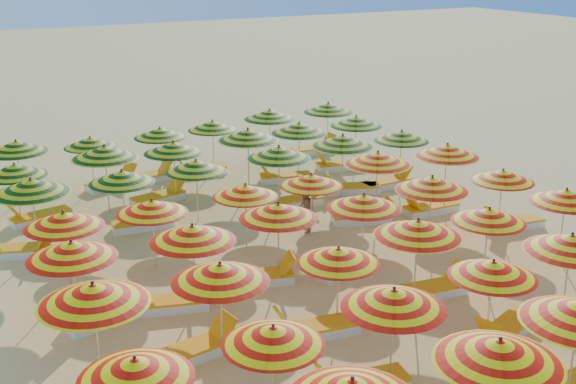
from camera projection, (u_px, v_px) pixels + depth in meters
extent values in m
plane|color=#F0C26A|center=(297.00, 256.00, 18.54)|extent=(120.00, 120.00, 0.00)
sphere|color=black|center=(352.00, 378.00, 9.79)|extent=(0.06, 0.06, 0.06)
cone|color=orange|center=(499.00, 352.00, 10.72)|extent=(2.31, 2.31, 0.38)
sphere|color=black|center=(501.00, 339.00, 10.65)|extent=(0.07, 0.07, 0.07)
cylinder|color=silver|center=(573.00, 357.00, 12.18)|extent=(0.04, 0.04, 1.96)
cone|color=orange|center=(135.00, 369.00, 10.63)|extent=(2.16, 2.16, 0.34)
sphere|color=black|center=(134.00, 357.00, 10.56)|extent=(0.06, 0.06, 0.06)
cylinder|color=silver|center=(274.00, 375.00, 11.88)|extent=(0.03, 0.03, 1.70)
cone|color=orange|center=(273.00, 336.00, 11.64)|extent=(2.25, 2.25, 0.32)
sphere|color=black|center=(273.00, 326.00, 11.58)|extent=(0.06, 0.06, 0.06)
cylinder|color=silver|center=(392.00, 340.00, 12.80)|extent=(0.04, 0.04, 1.86)
cone|color=orange|center=(394.00, 299.00, 12.54)|extent=(1.93, 1.93, 0.35)
sphere|color=black|center=(394.00, 288.00, 12.48)|extent=(0.06, 0.06, 0.06)
cylinder|color=silver|center=(490.00, 304.00, 14.21)|extent=(0.03, 0.03, 1.74)
cone|color=orange|center=(493.00, 269.00, 13.97)|extent=(1.85, 1.85, 0.33)
sphere|color=black|center=(494.00, 260.00, 13.91)|extent=(0.06, 0.06, 0.06)
cylinder|color=silver|center=(566.00, 280.00, 15.05)|extent=(0.04, 0.04, 1.91)
cone|color=orange|center=(571.00, 243.00, 14.79)|extent=(2.32, 2.32, 0.36)
sphere|color=black|center=(573.00, 233.00, 14.72)|extent=(0.06, 0.06, 0.06)
cylinder|color=silver|center=(97.00, 338.00, 12.75)|extent=(0.04, 0.04, 1.98)
cone|color=orange|center=(93.00, 294.00, 12.48)|extent=(2.18, 2.18, 0.38)
sphere|color=black|center=(92.00, 283.00, 12.41)|extent=(0.07, 0.07, 0.07)
cylinder|color=silver|center=(221.00, 312.00, 13.77)|extent=(0.04, 0.04, 1.88)
cone|color=orange|center=(220.00, 273.00, 13.51)|extent=(2.40, 2.40, 0.36)
sphere|color=black|center=(220.00, 263.00, 13.44)|extent=(0.06, 0.06, 0.06)
cylinder|color=silver|center=(338.00, 289.00, 14.88)|extent=(0.03, 0.03, 1.71)
cone|color=orange|center=(338.00, 256.00, 14.64)|extent=(2.25, 2.25, 0.33)
sphere|color=black|center=(339.00, 247.00, 14.58)|extent=(0.06, 0.06, 0.06)
cylinder|color=silver|center=(416.00, 264.00, 15.79)|extent=(0.04, 0.04, 1.93)
cone|color=orange|center=(418.00, 228.00, 15.52)|extent=(2.53, 2.53, 0.37)
sphere|color=black|center=(419.00, 219.00, 15.45)|extent=(0.06, 0.06, 0.06)
cylinder|color=silver|center=(486.00, 245.00, 17.01)|extent=(0.03, 0.03, 1.74)
cone|color=orange|center=(489.00, 215.00, 16.77)|extent=(1.82, 1.82, 0.33)
sphere|color=black|center=(490.00, 208.00, 16.71)|extent=(0.06, 0.06, 0.06)
cylinder|color=silver|center=(562.00, 225.00, 18.14)|extent=(0.03, 0.03, 1.80)
cone|color=orange|center=(566.00, 196.00, 17.89)|extent=(1.97, 1.97, 0.34)
sphere|color=black|center=(567.00, 189.00, 17.82)|extent=(0.06, 0.06, 0.06)
cylinder|color=silver|center=(75.00, 286.00, 14.85)|extent=(0.04, 0.04, 1.85)
cone|color=orange|center=(72.00, 250.00, 14.59)|extent=(2.45, 2.45, 0.35)
sphere|color=black|center=(71.00, 241.00, 14.53)|extent=(0.06, 0.06, 0.06)
cylinder|color=silver|center=(194.00, 268.00, 15.64)|extent=(0.04, 0.04, 1.88)
cone|color=orange|center=(192.00, 233.00, 15.38)|extent=(2.35, 2.35, 0.36)
sphere|color=black|center=(192.00, 224.00, 15.31)|extent=(0.06, 0.06, 0.06)
cylinder|color=silver|center=(278.00, 243.00, 16.99)|extent=(0.04, 0.04, 1.86)
cone|color=orange|center=(278.00, 211.00, 16.73)|extent=(1.90, 1.90, 0.35)
sphere|color=black|center=(278.00, 203.00, 16.67)|extent=(0.06, 0.06, 0.06)
cylinder|color=silver|center=(363.00, 232.00, 17.72)|extent=(0.03, 0.03, 1.81)
cone|color=orange|center=(364.00, 202.00, 17.47)|extent=(1.99, 1.99, 0.35)
sphere|color=black|center=(364.00, 194.00, 17.41)|extent=(0.06, 0.06, 0.06)
cylinder|color=silver|center=(430.00, 214.00, 18.80)|extent=(0.04, 0.04, 1.90)
cone|color=orange|center=(432.00, 184.00, 18.53)|extent=(2.18, 2.18, 0.36)
sphere|color=black|center=(432.00, 176.00, 18.47)|extent=(0.06, 0.06, 0.06)
cylinder|color=silver|center=(500.00, 202.00, 19.94)|extent=(0.03, 0.03, 1.73)
cone|color=orange|center=(503.00, 176.00, 19.70)|extent=(1.81, 1.81, 0.33)
sphere|color=black|center=(503.00, 169.00, 19.64)|extent=(0.06, 0.06, 0.06)
cylinder|color=silver|center=(67.00, 251.00, 16.58)|extent=(0.03, 0.03, 1.81)
cone|color=orange|center=(64.00, 220.00, 16.33)|extent=(2.24, 2.24, 0.34)
sphere|color=black|center=(63.00, 211.00, 16.26)|extent=(0.06, 0.06, 0.06)
cylinder|color=silver|center=(154.00, 236.00, 17.58)|extent=(0.03, 0.03, 1.73)
cone|color=orange|center=(152.00, 207.00, 17.33)|extent=(1.74, 1.74, 0.33)
sphere|color=black|center=(152.00, 199.00, 17.27)|extent=(0.06, 0.06, 0.06)
cylinder|color=silver|center=(246.00, 218.00, 18.79)|extent=(0.03, 0.03, 1.71)
cone|color=orange|center=(245.00, 191.00, 18.55)|extent=(1.98, 1.98, 0.33)
sphere|color=black|center=(245.00, 184.00, 18.49)|extent=(0.06, 0.06, 0.06)
cylinder|color=silver|center=(311.00, 206.00, 19.64)|extent=(0.03, 0.03, 1.71)
cone|color=orange|center=(311.00, 180.00, 19.40)|extent=(2.02, 2.02, 0.32)
sphere|color=black|center=(311.00, 174.00, 19.34)|extent=(0.06, 0.06, 0.06)
cylinder|color=silver|center=(377.00, 186.00, 20.87)|extent=(0.04, 0.04, 1.95)
cone|color=orange|center=(378.00, 158.00, 20.59)|extent=(2.17, 2.17, 0.37)
sphere|color=black|center=(378.00, 151.00, 20.53)|extent=(0.06, 0.06, 0.06)
cylinder|color=silver|center=(445.00, 178.00, 21.60)|extent=(0.04, 0.04, 1.97)
cone|color=orange|center=(447.00, 151.00, 21.32)|extent=(2.03, 2.03, 0.37)
sphere|color=black|center=(448.00, 144.00, 21.25)|extent=(0.07, 0.07, 0.07)
cylinder|color=silver|center=(35.00, 218.00, 18.45)|extent=(0.04, 0.04, 1.95)
cone|color=#666203|center=(31.00, 186.00, 18.18)|extent=(2.58, 2.58, 0.37)
sphere|color=black|center=(30.00, 178.00, 18.11)|extent=(0.07, 0.07, 0.07)
cylinder|color=silver|center=(124.00, 204.00, 19.67)|extent=(0.03, 0.03, 1.79)
cone|color=#666203|center=(122.00, 177.00, 19.42)|extent=(2.20, 2.20, 0.34)
sphere|color=black|center=(121.00, 170.00, 19.36)|extent=(0.06, 0.06, 0.06)
cylinder|color=silver|center=(197.00, 191.00, 20.71)|extent=(0.03, 0.03, 1.77)
cone|color=#666203|center=(196.00, 166.00, 20.46)|extent=(1.85, 1.85, 0.34)
sphere|color=black|center=(196.00, 159.00, 20.40)|extent=(0.06, 0.06, 0.06)
cylinder|color=silver|center=(279.00, 179.00, 21.57)|extent=(0.04, 0.04, 1.91)
cone|color=#666203|center=(279.00, 152.00, 21.30)|extent=(1.95, 1.95, 0.36)
sphere|color=black|center=(279.00, 146.00, 21.23)|extent=(0.06, 0.06, 0.06)
cylinder|color=silver|center=(342.00, 167.00, 22.67)|extent=(0.04, 0.04, 1.97)
cone|color=#666203|center=(343.00, 141.00, 22.39)|extent=(1.98, 1.98, 0.37)
sphere|color=black|center=(343.00, 134.00, 22.32)|extent=(0.07, 0.07, 0.07)
cylinder|color=silver|center=(400.00, 159.00, 23.83)|extent=(0.03, 0.03, 1.81)
cone|color=#666203|center=(402.00, 136.00, 23.58)|extent=(2.15, 2.15, 0.34)
sphere|color=black|center=(402.00, 130.00, 23.52)|extent=(0.06, 0.06, 0.06)
cylinder|color=silver|center=(18.00, 196.00, 20.33)|extent=(0.03, 0.03, 1.77)
cone|color=#666203|center=(15.00, 170.00, 20.09)|extent=(1.94, 1.94, 0.34)
sphere|color=black|center=(14.00, 163.00, 20.02)|extent=(0.06, 0.06, 0.06)
cylinder|color=silver|center=(107.00, 180.00, 21.39)|extent=(0.04, 0.04, 1.98)
cone|color=#666203|center=(105.00, 152.00, 21.11)|extent=(2.43, 2.43, 0.38)
sphere|color=black|center=(104.00, 145.00, 21.05)|extent=(0.07, 0.07, 0.07)
cylinder|color=silver|center=(175.00, 172.00, 22.34)|extent=(0.04, 0.04, 1.84)
cone|color=#666203|center=(173.00, 147.00, 22.08)|extent=(2.05, 2.05, 0.35)
sphere|color=black|center=(173.00, 141.00, 22.02)|extent=(0.06, 0.06, 0.06)
cylinder|color=silver|center=(248.00, 160.00, 23.35)|extent=(0.04, 0.04, 1.98)
cone|color=#666203|center=(248.00, 135.00, 23.08)|extent=(2.24, 2.24, 0.38)
sphere|color=black|center=(248.00, 128.00, 23.01)|extent=(0.07, 0.07, 0.07)
cylinder|color=silver|center=(299.00, 152.00, 24.48)|extent=(0.04, 0.04, 1.91)
cone|color=#666203|center=(299.00, 128.00, 24.21)|extent=(2.00, 2.00, 0.36)
sphere|color=black|center=(299.00, 122.00, 24.14)|extent=(0.06, 0.06, 0.06)
cylinder|color=silver|center=(355.00, 143.00, 25.70)|extent=(0.03, 0.03, 1.84)
cone|color=#666203|center=(356.00, 121.00, 25.44)|extent=(1.89, 1.89, 0.35)
sphere|color=black|center=(356.00, 116.00, 25.38)|extent=(0.06, 0.06, 0.06)
cylinder|color=silver|center=(20.00, 172.00, 22.28)|extent=(0.04, 0.04, 1.89)
cone|color=#666203|center=(16.00, 147.00, 22.01)|extent=(2.39, 2.39, 0.36)
sphere|color=black|center=(15.00, 140.00, 21.95)|extent=(0.06, 0.06, 0.06)
cylinder|color=silver|center=(92.00, 164.00, 23.45)|extent=(0.03, 0.03, 1.70)
cone|color=#666203|center=(90.00, 142.00, 23.21)|extent=(2.07, 2.07, 0.32)
sphere|color=black|center=(90.00, 137.00, 23.15)|extent=(0.06, 0.06, 0.06)
cylinder|color=silver|center=(161.00, 155.00, 24.38)|extent=(0.03, 0.03, 1.77)
cone|color=#666203|center=(160.00, 133.00, 24.14)|extent=(2.15, 2.15, 0.34)
sphere|color=black|center=(160.00, 127.00, 24.07)|extent=(0.06, 0.06, 0.06)
cylinder|color=silver|center=(213.00, 146.00, 25.44)|extent=(0.03, 0.03, 1.75)
cone|color=#666203|center=(213.00, 126.00, 25.19)|extent=(2.32, 2.32, 0.33)
sphere|color=black|center=(212.00, 120.00, 25.13)|extent=(0.06, 0.06, 0.06)
cylinder|color=silver|center=(270.00, 136.00, 26.50)|extent=(0.04, 0.04, 1.90)
cone|color=#666203|center=(270.00, 114.00, 26.23)|extent=(2.00, 2.00, 0.36)
sphere|color=black|center=(270.00, 109.00, 26.17)|extent=(0.06, 0.06, 0.06)
cylinder|color=silver|center=(328.00, 129.00, 27.66)|extent=(0.04, 0.04, 1.88)
cone|color=#666203|center=(328.00, 108.00, 27.40)|extent=(2.07, 2.07, 0.36)
sphere|color=black|center=(328.00, 102.00, 27.33)|extent=(0.06, 0.06, 0.06)
cube|color=#FB9D0B|center=(362.00, 380.00, 12.84)|extent=(1.77, 0.84, 0.06)
cube|color=#FB9D0B|center=(326.00, 377.00, 12.55)|extent=(0.45, 0.63, 0.48)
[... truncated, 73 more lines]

